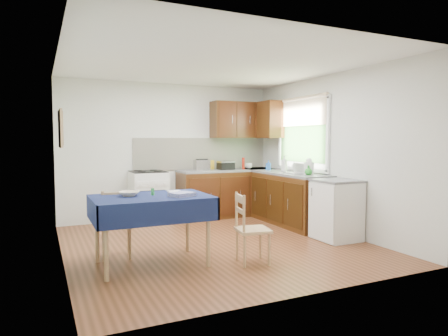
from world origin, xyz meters
name	(u,v)px	position (x,y,z in m)	size (l,w,h in m)	color
floor	(215,243)	(0.00, 0.00, 0.00)	(4.20, 4.20, 0.00)	#542D16
ceiling	(215,64)	(0.00, 0.00, 2.50)	(4.00, 4.20, 0.02)	white
wall_back	(170,151)	(0.00, 2.10, 1.25)	(4.00, 0.02, 2.50)	silver
wall_front	(307,163)	(0.00, -2.10, 1.25)	(4.00, 0.02, 2.50)	silver
wall_left	(60,158)	(-2.00, 0.00, 1.25)	(0.02, 4.20, 2.50)	silver
wall_right	(329,153)	(2.00, 0.00, 1.25)	(0.02, 4.20, 2.50)	silver
base_cabinets	(255,196)	(1.36, 1.26, 0.43)	(1.90, 2.30, 0.86)	#351709
worktop_back	(228,170)	(1.05, 1.80, 0.88)	(1.90, 0.60, 0.04)	slate
worktop_right	(290,174)	(1.70, 0.65, 0.88)	(0.60, 1.70, 0.04)	slate
worktop_corner	(257,169)	(1.70, 1.80, 0.88)	(0.60, 0.60, 0.04)	slate
splashback	(203,154)	(0.65, 2.08, 1.20)	(2.70, 0.02, 0.60)	white
upper_cabinets	(250,120)	(1.52, 1.80, 1.85)	(1.20, 0.85, 0.70)	#351709
stove	(148,197)	(-0.50, 1.80, 0.46)	(0.60, 0.61, 0.92)	white
window	(302,129)	(1.97, 0.70, 1.65)	(0.04, 1.48, 1.26)	#2B5221
fridge	(337,210)	(1.70, -0.55, 0.44)	(0.58, 0.60, 0.89)	white
corkboard	(61,129)	(-1.97, 0.30, 1.60)	(0.04, 0.62, 0.47)	#AA7D55
dining_table	(151,205)	(-1.06, -0.57, 0.71)	(1.34, 0.91, 0.81)	#0E1238
chair_far	(116,222)	(-1.39, -0.15, 0.45)	(0.43, 0.43, 0.86)	#AA7D55
chair_near	(249,226)	(0.00, -1.00, 0.44)	(0.43, 0.43, 0.84)	#AA7D55
toaster	(202,165)	(0.51, 1.77, 1.00)	(0.28, 0.17, 0.21)	#AEAFB3
sandwich_press	(226,165)	(0.99, 1.75, 0.98)	(0.28, 0.24, 0.16)	black
sauce_bottle	(243,163)	(1.32, 1.66, 1.01)	(0.05, 0.05, 0.23)	#AE1B0D
yellow_packet	(210,165)	(0.75, 1.95, 0.99)	(0.13, 0.09, 0.17)	gold
dish_rack	(300,172)	(1.71, 0.38, 0.92)	(0.39, 0.29, 0.18)	#9A999F
kettle	(309,167)	(1.74, 0.18, 1.02)	(0.16, 0.16, 0.27)	white
cup	(249,166)	(1.49, 1.76, 0.95)	(0.14, 0.14, 0.11)	white
soap_bottle_a	(284,164)	(1.67, 0.78, 1.05)	(0.11, 0.11, 0.29)	white
soap_bottle_b	(268,165)	(1.67, 1.32, 0.99)	(0.08, 0.09, 0.19)	#1E52B4
soap_bottle_c	(308,170)	(1.68, 0.11, 0.98)	(0.12, 0.12, 0.16)	#258827
plate_bowl	(129,194)	(-1.29, -0.48, 0.84)	(0.23, 0.23, 0.06)	beige
book	(169,192)	(-0.79, -0.39, 0.82)	(0.16, 0.22, 0.02)	white
spice_jar	(153,192)	(-1.02, -0.51, 0.85)	(0.04, 0.04, 0.08)	green
tea_towel	(182,194)	(-0.75, -0.76, 0.83)	(0.26, 0.21, 0.05)	navy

